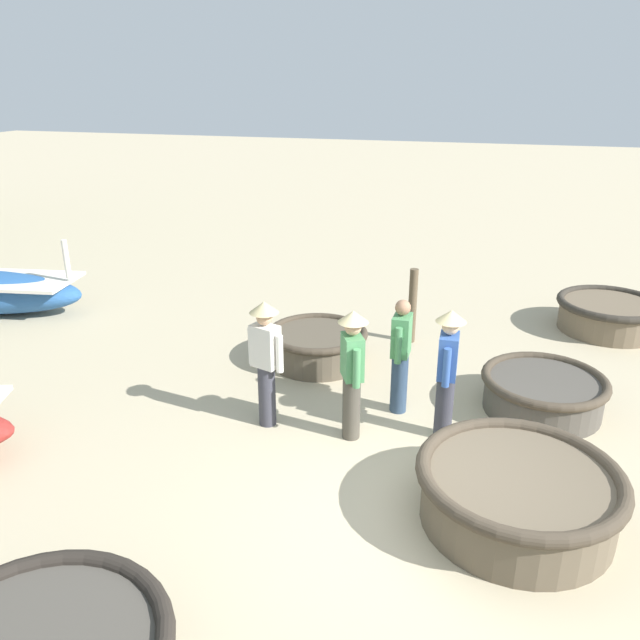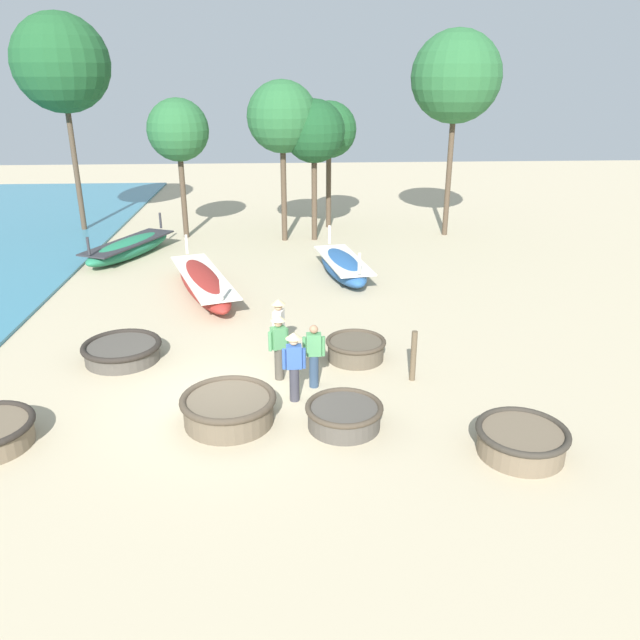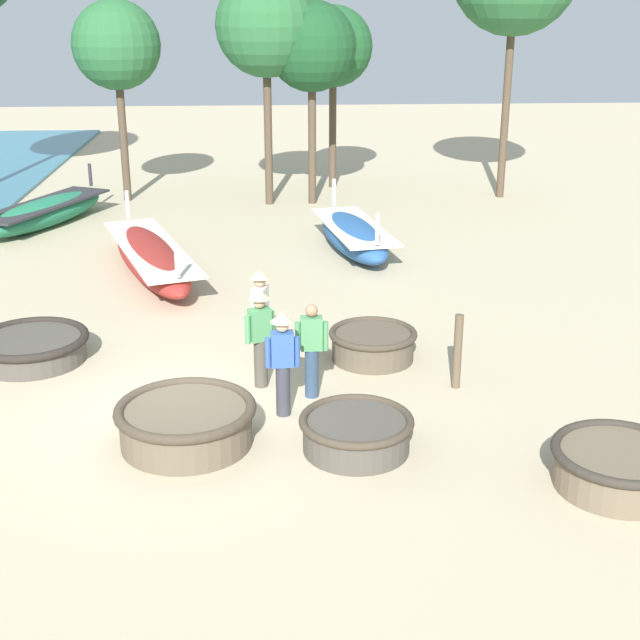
% 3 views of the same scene
% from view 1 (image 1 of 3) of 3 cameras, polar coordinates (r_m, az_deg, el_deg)
% --- Properties ---
extents(ground_plane, '(80.00, 80.00, 0.00)m').
position_cam_1_polar(ground_plane, '(6.74, 9.76, -17.29)').
color(ground_plane, '#BCAD8C').
extents(coracle_beside_post, '(1.64, 1.64, 0.52)m').
position_cam_1_polar(coracle_beside_post, '(8.82, 19.73, -6.19)').
color(coracle_beside_post, '#4C473F').
rests_on(coracle_beside_post, ground).
extents(coracle_front_left, '(1.80, 1.80, 0.57)m').
position_cam_1_polar(coracle_front_left, '(12.03, 24.92, 0.53)').
color(coracle_front_left, brown).
rests_on(coracle_front_left, ground).
extents(coracle_far_left, '(2.04, 2.04, 0.63)m').
position_cam_1_polar(coracle_far_left, '(6.68, 17.62, -14.77)').
color(coracle_far_left, brown).
rests_on(coracle_far_left, ground).
extents(coracle_center, '(1.56, 1.56, 0.55)m').
position_cam_1_polar(coracle_center, '(9.69, -0.24, -2.25)').
color(coracle_center, brown).
rests_on(coracle_center, ground).
extents(fisherman_standing_right, '(0.36, 0.51, 1.67)m').
position_cam_1_polar(fisherman_standing_right, '(7.74, -4.99, -3.28)').
color(fisherman_standing_right, '#383842').
rests_on(fisherman_standing_right, ground).
extents(fisherman_standing_left, '(0.48, 0.36, 1.67)m').
position_cam_1_polar(fisherman_standing_left, '(7.44, 2.96, -4.31)').
color(fisherman_standing_left, '#4C473D').
rests_on(fisherman_standing_left, ground).
extents(fisherman_by_coracle, '(0.53, 0.36, 1.67)m').
position_cam_1_polar(fisherman_by_coracle, '(7.60, 11.56, -4.16)').
color(fisherman_by_coracle, '#383842').
rests_on(fisherman_by_coracle, ground).
extents(fisherman_hauling, '(0.53, 0.22, 1.57)m').
position_cam_1_polar(fisherman_hauling, '(8.14, 7.38, -3.06)').
color(fisherman_hauling, '#2D425B').
rests_on(fisherman_hauling, ground).
extents(mooring_post_mid_beach, '(0.14, 0.14, 1.27)m').
position_cam_1_polar(mooring_post_mid_beach, '(10.44, 8.45, 1.28)').
color(mooring_post_mid_beach, brown).
rests_on(mooring_post_mid_beach, ground).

